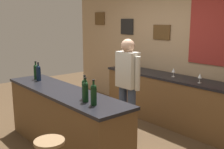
{
  "coord_description": "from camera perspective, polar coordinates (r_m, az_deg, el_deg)",
  "views": [
    {
      "loc": [
        3.3,
        -2.28,
        1.9
      ],
      "look_at": [
        0.09,
        0.45,
        1.05
      ],
      "focal_mm": 43.44,
      "sensor_mm": 36.0,
      "label": 1
    }
  ],
  "objects": [
    {
      "name": "wine_bottle_d",
      "position": [
        3.3,
        -5.61,
        -3.47
      ],
      "size": [
        0.07,
        0.07,
        0.31
      ],
      "color": "black",
      "rests_on": "bar_counter"
    },
    {
      "name": "bar_counter",
      "position": [
        4.06,
        -10.14,
        -9.52
      ],
      "size": [
        2.49,
        0.6,
        0.92
      ],
      "color": "brown",
      "rests_on": "ground_plane"
    },
    {
      "name": "back_wall",
      "position": [
        5.44,
        12.4,
        6.04
      ],
      "size": [
        6.0,
        0.09,
        2.8
      ],
      "color": "tan",
      "rests_on": "ground_plane"
    },
    {
      "name": "wine_bottle_a",
      "position": [
        4.72,
        -15.72,
        0.66
      ],
      "size": [
        0.07,
        0.07,
        0.31
      ],
      "color": "black",
      "rests_on": "bar_counter"
    },
    {
      "name": "wine_bottle_e",
      "position": [
        3.17,
        -3.88,
        -4.07
      ],
      "size": [
        0.07,
        0.07,
        0.31
      ],
      "color": "black",
      "rests_on": "bar_counter"
    },
    {
      "name": "ground_plane",
      "position": [
        4.44,
        -5.33,
        -13.99
      ],
      "size": [
        10.0,
        10.0,
        0.0
      ],
      "primitive_type": "plane",
      "color": "#4C3823"
    },
    {
      "name": "side_counter",
      "position": [
        5.1,
        12.72,
        -5.41
      ],
      "size": [
        3.07,
        0.56,
        0.9
      ],
      "color": "brown",
      "rests_on": "ground_plane"
    },
    {
      "name": "coffee_mug",
      "position": [
        5.93,
        2.44,
        2.16
      ],
      "size": [
        0.12,
        0.08,
        0.09
      ],
      "color": "silver",
      "rests_on": "side_counter"
    },
    {
      "name": "wine_glass_b",
      "position": [
        4.59,
        18.02,
        -0.35
      ],
      "size": [
        0.07,
        0.07,
        0.16
      ],
      "color": "silver",
      "rests_on": "side_counter"
    },
    {
      "name": "bartender",
      "position": [
        4.27,
        3.26,
        -1.67
      ],
      "size": [
        0.52,
        0.21,
        1.62
      ],
      "color": "#384766",
      "rests_on": "ground_plane"
    },
    {
      "name": "wine_glass_a",
      "position": [
        4.98,
        12.82,
        0.81
      ],
      "size": [
        0.07,
        0.07,
        0.16
      ],
      "color": "silver",
      "rests_on": "side_counter"
    },
    {
      "name": "wine_bottle_c",
      "position": [
        3.43,
        -5.77,
        -2.9
      ],
      "size": [
        0.07,
        0.07,
        0.31
      ],
      "color": "black",
      "rests_on": "bar_counter"
    },
    {
      "name": "wine_bottle_b",
      "position": [
        4.6,
        -15.21,
        0.42
      ],
      "size": [
        0.07,
        0.07,
        0.31
      ],
      "color": "black",
      "rests_on": "bar_counter"
    }
  ]
}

